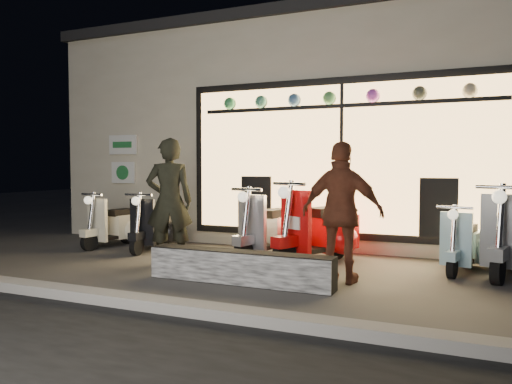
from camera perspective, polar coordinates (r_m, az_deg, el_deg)
ground at (r=6.82m, az=-0.90°, el=-9.11°), size 40.00×40.00×0.00m
kerb at (r=5.10m, az=-10.40°, el=-12.64°), size 40.00×0.25×0.12m
shop_building at (r=11.42m, az=9.50°, el=6.33°), size 10.20×6.23×4.20m
graffiti_barrier at (r=6.13m, az=-1.85°, el=-8.59°), size 2.35×0.28×0.40m
scooter_silver at (r=7.90m, az=1.97°, el=-4.31°), size 0.69×1.49×1.06m
scooter_red at (r=7.55m, az=7.74°, el=-4.39°), size 0.95×1.58×1.16m
scooter_black at (r=8.80m, az=-11.25°, el=-3.93°), size 0.52×1.33×0.94m
scooter_cream at (r=9.31m, az=-15.43°, el=-3.64°), size 0.51×1.30×0.93m
scooter_blue at (r=7.45m, az=22.66°, el=-5.55°), size 0.55×1.24×0.88m
man at (r=7.38m, az=-9.88°, el=-1.04°), size 0.80×0.72×1.83m
woman at (r=6.16m, az=9.81°, el=-2.32°), size 1.04×0.48×1.73m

